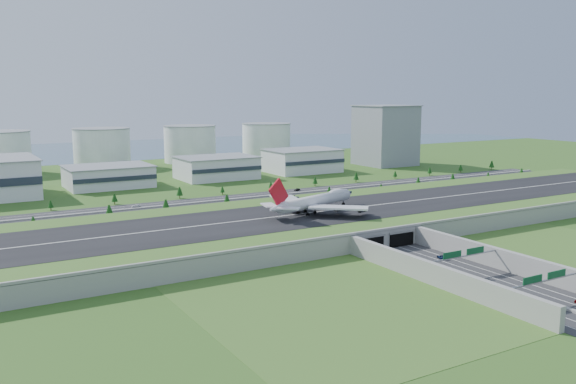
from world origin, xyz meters
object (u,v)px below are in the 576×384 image
car_0 (419,267)px  car_1 (507,298)px  car_2 (442,257)px  car_6 (432,182)px  car_5 (297,190)px  boeing_747 (314,201)px  car_7 (136,206)px  office_tower (385,136)px

car_0 → car_1: (0.92, -41.01, -0.11)m
car_2 → car_6: (148.40, 161.41, -0.05)m
car_2 → car_5: size_ratio=1.12×
boeing_747 → car_1: bearing=-110.4°
car_0 → car_7: bearing=125.9°
car_5 → car_1: bearing=-35.2°
car_7 → car_2: bearing=39.5°
office_tower → boeing_747: size_ratio=0.86×
boeing_747 → car_5: (53.20, 104.35, -12.90)m
boeing_747 → car_7: 118.32m
car_7 → office_tower: bearing=125.8°
car_2 → car_7: (-75.39, 175.75, 0.07)m
boeing_747 → car_6: (162.39, 85.98, -12.99)m
car_1 → car_6: bearing=42.9°
car_1 → car_6: car_6 is taller
office_tower → car_1: size_ratio=12.93×
car_2 → car_6: 219.26m
car_1 → car_7: size_ratio=0.73×
car_0 → car_6: 236.76m
car_5 → car_6: 110.72m
office_tower → boeing_747: (-205.07, -194.63, -13.66)m
car_0 → car_7: size_ratio=0.82×
boeing_747 → office_tower: bearing=24.7°
car_1 → car_5: size_ratio=0.86×
car_1 → car_2: size_ratio=0.76×
car_0 → car_5: bearing=91.4°
office_tower → boeing_747: office_tower is taller
car_5 → car_6: car_5 is taller
car_5 → car_6: (109.19, -18.36, -0.09)m
car_1 → car_2: (17.54, 47.57, 0.08)m
office_tower → car_6: size_ratio=10.48×
car_1 → car_5: bearing=67.3°
car_6 → boeing_747: bearing=121.7°
car_2 → office_tower: bearing=-106.1°
office_tower → car_0: office_tower is taller
car_1 → car_0: bearing=82.6°
car_0 → car_5: 195.05m
office_tower → car_0: (-209.54, -276.61, -26.57)m
car_2 → car_5: 184.00m
office_tower → car_0: bearing=-127.1°
boeing_747 → car_7: bearing=102.7°
car_2 → car_6: size_ratio=1.06×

